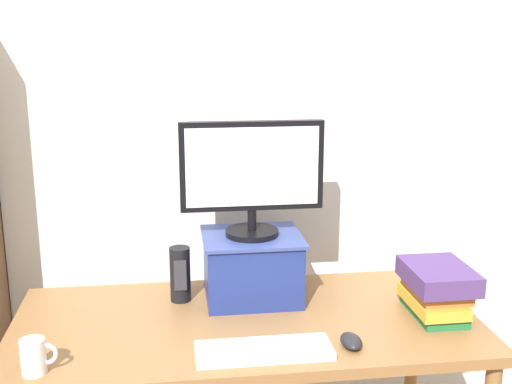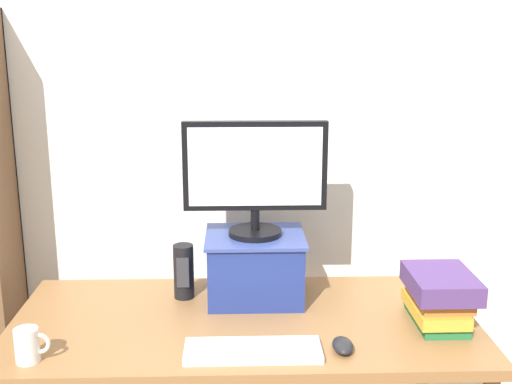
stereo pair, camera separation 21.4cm
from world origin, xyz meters
The scene contains 9 objects.
back_wall centered at (0.00, 0.54, 1.30)m, with size 7.00×0.08×2.60m.
desk centered at (0.00, 0.00, 0.70)m, with size 1.56×0.74×0.77m.
riser_box centered at (0.04, 0.18, 0.90)m, with size 0.35×0.31×0.24m.
computer_monitor centered at (0.04, 0.18, 1.24)m, with size 0.50×0.19×0.41m.
keyboard centered at (0.02, -0.25, 0.78)m, with size 0.41×0.14×0.02m.
computer_mouse centered at (0.30, -0.24, 0.79)m, with size 0.06×0.10×0.04m.
book_stack centered at (0.64, -0.06, 0.87)m, with size 0.21×0.27×0.18m.
coffee_mug centered at (-0.64, -0.27, 0.82)m, with size 0.10×0.07×0.10m.
desk_speaker centered at (-0.21, 0.19, 0.87)m, with size 0.07×0.08×0.20m.
Camera 2 is at (-0.02, -2.00, 1.71)m, focal length 45.00 mm.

